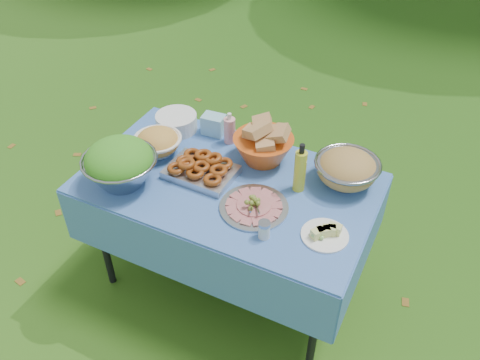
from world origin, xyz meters
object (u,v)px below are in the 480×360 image
at_px(plate_stack, 176,122).
at_px(bread_bowl, 263,143).
at_px(picnic_table, 229,234).
at_px(charcuterie_platter, 254,202).
at_px(salad_bowl, 120,163).
at_px(oil_bottle, 300,167).
at_px(pasta_bowl_steel, 347,169).

distance_m(plate_stack, bread_bowl, 0.56).
bearing_deg(picnic_table, charcuterie_platter, -30.46).
xyz_separation_m(salad_bowl, oil_bottle, (0.81, 0.34, 0.01)).
relative_size(picnic_table, charcuterie_platter, 4.43).
height_order(picnic_table, salad_bowl, salad_bowl).
height_order(salad_bowl, bread_bowl, salad_bowl).
xyz_separation_m(charcuterie_platter, oil_bottle, (0.14, 0.22, 0.10)).
distance_m(salad_bowl, plate_stack, 0.53).
height_order(bread_bowl, charcuterie_platter, bread_bowl).
relative_size(picnic_table, oil_bottle, 5.43).
relative_size(salad_bowl, oil_bottle, 1.37).
bearing_deg(picnic_table, oil_bottle, 17.46).
relative_size(plate_stack, charcuterie_platter, 0.71).
height_order(plate_stack, charcuterie_platter, plate_stack).
bearing_deg(picnic_table, salad_bowl, -153.23).
bearing_deg(salad_bowl, pasta_bowl_steel, 26.40).
bearing_deg(pasta_bowl_steel, bread_bowl, -178.30).
bearing_deg(charcuterie_platter, oil_bottle, 58.44).
xyz_separation_m(picnic_table, oil_bottle, (0.34, 0.11, 0.51)).
xyz_separation_m(salad_bowl, plate_stack, (-0.01, 0.52, -0.07)).
distance_m(bread_bowl, charcuterie_platter, 0.39).
bearing_deg(oil_bottle, pasta_bowl_steel, 38.60).
distance_m(picnic_table, oil_bottle, 0.62).
distance_m(charcuterie_platter, oil_bottle, 0.28).
height_order(bread_bowl, oil_bottle, oil_bottle).
bearing_deg(picnic_table, bread_bowl, 71.46).
distance_m(plate_stack, pasta_bowl_steel, 1.01).
bearing_deg(plate_stack, picnic_table, -31.18).
relative_size(bread_bowl, oil_bottle, 1.18).
bearing_deg(bread_bowl, picnic_table, -108.54).
xyz_separation_m(salad_bowl, bread_bowl, (0.55, 0.48, -0.01)).
bearing_deg(oil_bottle, plate_stack, 167.38).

